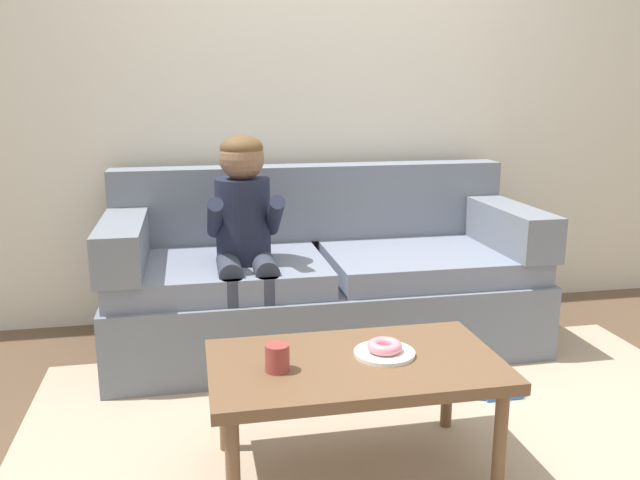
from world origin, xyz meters
name	(u,v)px	position (x,y,z in m)	size (l,w,h in m)	color
ground	(389,417)	(0.00, 0.00, 0.00)	(10.00, 10.00, 0.00)	brown
wall_back	(321,72)	(0.00, 1.40, 1.40)	(8.00, 0.10, 2.80)	silver
area_rug	(409,448)	(0.00, -0.25, 0.01)	(2.92, 2.02, 0.01)	tan
couch	(322,281)	(-0.11, 0.84, 0.33)	(2.13, 0.90, 0.90)	slate
coffee_table	(355,372)	(-0.24, -0.35, 0.38)	(0.98, 0.56, 0.42)	brown
person_child	(245,230)	(-0.52, 0.64, 0.67)	(0.34, 0.58, 1.10)	#1E2338
plate	(384,353)	(-0.13, -0.33, 0.43)	(0.21, 0.21, 0.01)	white
donut	(385,346)	(-0.13, -0.33, 0.45)	(0.12, 0.12, 0.04)	pink
mug	(277,358)	(-0.51, -0.38, 0.47)	(0.08, 0.08, 0.09)	#993D38
toy_controller	(500,394)	(0.52, 0.05, 0.03)	(0.23, 0.09, 0.05)	blue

